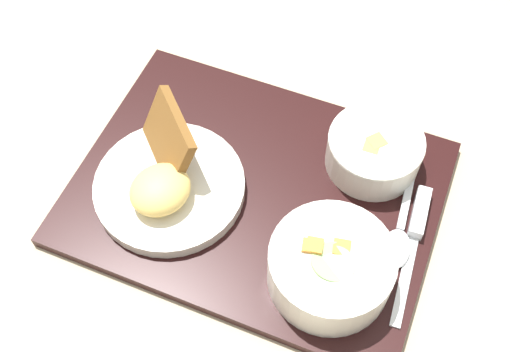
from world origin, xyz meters
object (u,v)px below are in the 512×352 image
Objects in this scene: plate_main at (167,182)px; spoon at (400,228)px; bowl_salad at (331,266)px; knife at (417,225)px; bowl_soup at (374,149)px.

plate_main reaches higher than spoon.
bowl_salad is 0.11m from spoon.
knife reaches higher than spoon.
plate_main reaches higher than bowl_salad.
plate_main is 0.28m from spoon.
bowl_soup is at bearing -148.41° from spoon.
spoon is at bearing -124.76° from bowl_salad.
knife is 0.02m from spoon.
bowl_soup is at bearing -136.57° from knife.
plate_main is at bearing -82.12° from knife.
bowl_soup is 0.10m from spoon.
plate_main is (0.21, -0.04, -0.01)m from bowl_salad.
bowl_salad is at bearing 88.25° from bowl_soup.
spoon is (-0.27, -0.04, -0.01)m from plate_main.
plate_main reaches higher than bowl_soup.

